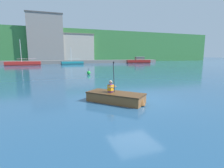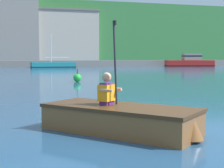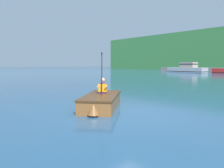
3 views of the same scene
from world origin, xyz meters
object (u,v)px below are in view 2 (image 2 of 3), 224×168
(moored_boat_dock_center_far, at_px, (190,62))
(rowboat_foreground, at_px, (122,118))
(person_paddler, at_px, (107,89))
(channel_buoy, at_px, (77,78))
(moored_boat_dock_west_end, at_px, (53,65))

(moored_boat_dock_center_far, xyz_separation_m, rowboat_foreground, (-21.86, -37.84, -0.41))
(person_paddler, height_order, channel_buoy, person_paddler)
(rowboat_foreground, relative_size, person_paddler, 1.89)
(moored_boat_dock_west_end, xyz_separation_m, channel_buoy, (-1.33, -24.95, -0.12))
(moored_boat_dock_west_end, height_order, moored_boat_dock_center_far, moored_boat_dock_west_end)
(moored_boat_dock_center_far, bearing_deg, moored_boat_dock_west_end, -178.97)
(rowboat_foreground, bearing_deg, channel_buoy, 83.61)
(person_paddler, distance_m, channel_buoy, 12.43)
(person_paddler, bearing_deg, moored_boat_dock_west_end, 85.49)
(rowboat_foreground, height_order, person_paddler, person_paddler)
(person_paddler, xyz_separation_m, channel_buoy, (1.61, 12.31, -0.53))
(moored_boat_dock_west_end, distance_m, moored_boat_dock_center_far, 19.13)
(moored_boat_dock_center_far, relative_size, rowboat_foreground, 2.45)
(moored_boat_dock_center_far, height_order, rowboat_foreground, moored_boat_dock_center_far)
(rowboat_foreground, xyz_separation_m, channel_buoy, (1.40, 12.55, -0.04))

